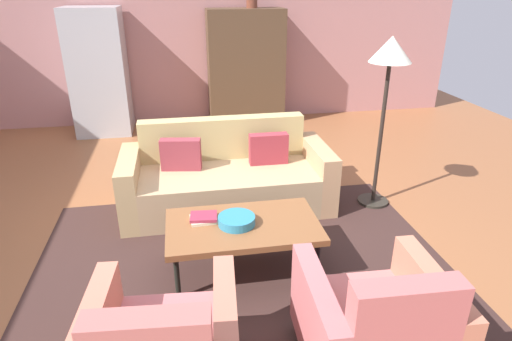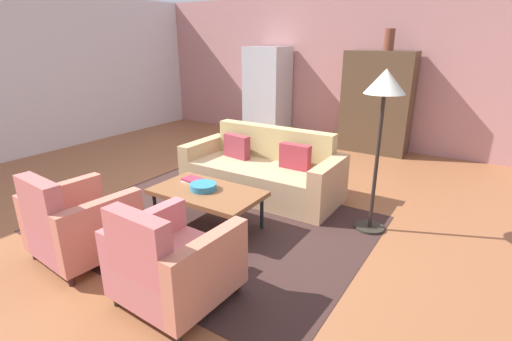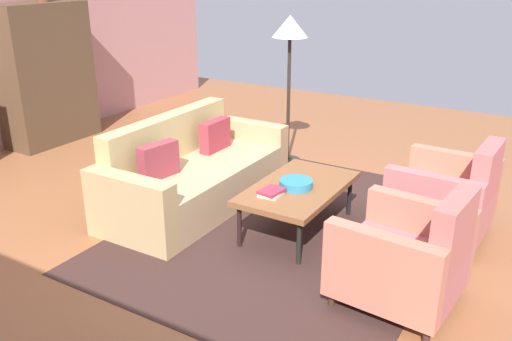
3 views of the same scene
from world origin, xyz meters
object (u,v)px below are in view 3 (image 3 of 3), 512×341
(armchair_left, at_px, (409,260))
(armchair_right, at_px, (449,199))
(fruit_bowl, at_px, (296,184))
(cabinet, at_px, (46,75))
(floor_lamp, at_px, (290,40))
(book_stack, at_px, (272,192))
(coffee_table, at_px, (298,189))
(couch, at_px, (191,175))

(armchair_left, distance_m, armchair_right, 1.20)
(fruit_bowl, bearing_deg, cabinet, 80.09)
(armchair_right, bearing_deg, cabinet, 91.85)
(armchair_left, distance_m, cabinet, 5.36)
(armchair_left, bearing_deg, fruit_bowl, 69.47)
(fruit_bowl, relative_size, floor_lamp, 0.17)
(armchair_left, height_order, book_stack, armchair_left)
(coffee_table, bearing_deg, book_stack, 161.14)
(cabinet, bearing_deg, coffee_table, -99.22)
(coffee_table, relative_size, cabinet, 0.67)
(cabinet, bearing_deg, couch, -102.99)
(coffee_table, distance_m, cabinet, 4.09)
(fruit_bowl, distance_m, floor_lamp, 2.08)
(armchair_left, bearing_deg, floor_lamp, 49.12)
(fruit_bowl, height_order, book_stack, fruit_bowl)
(couch, xyz_separation_m, cabinet, (0.65, 2.82, 0.61))
(armchair_left, bearing_deg, couch, 80.52)
(book_stack, xyz_separation_m, floor_lamp, (1.84, 0.82, 0.99))
(couch, relative_size, cabinet, 1.17)
(fruit_bowl, bearing_deg, book_stack, 157.72)
(book_stack, height_order, floor_lamp, floor_lamp)
(armchair_left, xyz_separation_m, armchair_right, (1.20, -0.00, 0.00))
(couch, bearing_deg, floor_lamp, 169.87)
(armchair_right, height_order, book_stack, armchair_right)
(book_stack, relative_size, cabinet, 0.13)
(couch, bearing_deg, cabinet, -103.24)
(floor_lamp, bearing_deg, armchair_right, -114.33)
(fruit_bowl, xyz_separation_m, book_stack, (-0.25, 0.10, -0.01))
(couch, relative_size, floor_lamp, 1.22)
(couch, distance_m, fruit_bowl, 1.20)
(couch, bearing_deg, armchair_left, 75.32)
(coffee_table, distance_m, armchair_right, 1.31)
(coffee_table, xyz_separation_m, armchair_left, (-0.61, -1.17, -0.05))
(fruit_bowl, bearing_deg, couch, 87.61)
(coffee_table, height_order, fruit_bowl, fruit_bowl)
(couch, xyz_separation_m, floor_lamp, (1.54, -0.27, 1.16))
(couch, distance_m, cabinet, 2.96)
(cabinet, bearing_deg, armchair_left, -103.65)
(couch, relative_size, coffee_table, 1.75)
(coffee_table, xyz_separation_m, armchair_right, (0.60, -1.17, -0.05))
(couch, distance_m, floor_lamp, 1.94)
(couch, xyz_separation_m, armchair_right, (0.60, -2.35, 0.06))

